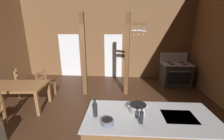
# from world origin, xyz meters

# --- Properties ---
(ground_plane) EXTENTS (8.58, 7.75, 0.10)m
(ground_plane) POSITION_xyz_m (0.00, 0.00, -0.05)
(ground_plane) COLOR #422819
(wall_back) EXTENTS (8.58, 0.14, 4.47)m
(wall_back) POSITION_xyz_m (0.00, 3.54, 2.23)
(wall_back) COLOR brown
(wall_back) RESTS_ON ground_plane
(glazed_door_back_left) EXTENTS (1.00, 0.01, 2.05)m
(glazed_door_back_left) POSITION_xyz_m (-1.75, 3.47, 1.02)
(glazed_door_back_left) COLOR white
(glazed_door_back_left) RESTS_ON ground_plane
(glazed_panel_back_right) EXTENTS (0.84, 0.01, 2.05)m
(glazed_panel_back_right) POSITION_xyz_m (0.39, 3.47, 1.02)
(glazed_panel_back_right) COLOR white
(glazed_panel_back_right) RESTS_ON ground_plane
(kitchen_island) EXTENTS (2.19, 1.03, 0.92)m
(kitchen_island) POSITION_xyz_m (1.37, -1.16, 0.46)
(kitchen_island) COLOR olive
(kitchen_island) RESTS_ON ground_plane
(stove_range) EXTENTS (1.20, 0.89, 1.32)m
(stove_range) POSITION_xyz_m (3.07, 2.64, 0.48)
(stove_range) COLOR #2C2C2C
(stove_range) RESTS_ON ground_plane
(support_post_with_pot_rack) EXTENTS (0.68, 0.27, 2.82)m
(support_post_with_pot_rack) POSITION_xyz_m (1.05, 1.56, 1.53)
(support_post_with_pot_rack) COLOR brown
(support_post_with_pot_rack) RESTS_ON ground_plane
(support_post_center) EXTENTS (0.14, 0.14, 2.82)m
(support_post_center) POSITION_xyz_m (-0.46, 1.44, 1.41)
(support_post_center) COLOR brown
(support_post_center) RESTS_ON ground_plane
(dining_table) EXTENTS (1.78, 1.07, 0.74)m
(dining_table) POSITION_xyz_m (-2.22, 0.30, 0.65)
(dining_table) COLOR olive
(dining_table) RESTS_ON ground_plane
(ladderback_chair_near_window) EXTENTS (0.61, 0.61, 0.95)m
(ladderback_chair_near_window) POSITION_xyz_m (-2.66, 1.15, 0.45)
(ladderback_chair_near_window) COLOR olive
(ladderback_chair_near_window) RESTS_ON ground_plane
(ladderback_chair_at_table_end) EXTENTS (0.54, 0.54, 0.95)m
(ladderback_chair_at_table_end) POSITION_xyz_m (-1.82, 1.17, 0.45)
(ladderback_chair_at_table_end) COLOR olive
(ladderback_chair_at_table_end) RESTS_ON ground_plane
(stockpot_on_counter) EXTENTS (0.35, 0.28, 0.15)m
(stockpot_on_counter) POSITION_xyz_m (1.18, -1.08, 1.00)
(stockpot_on_counter) COLOR #B7BABF
(stockpot_on_counter) RESTS_ON kitchen_island
(mixing_bowl_on_counter) EXTENTS (0.20, 0.20, 0.07)m
(mixing_bowl_on_counter) POSITION_xyz_m (0.69, -1.43, 0.95)
(mixing_bowl_on_counter) COLOR slate
(mixing_bowl_on_counter) RESTS_ON kitchen_island
(bottle_tall_on_counter) EXTENTS (0.07, 0.07, 0.32)m
(bottle_tall_on_counter) POSITION_xyz_m (0.47, -1.25, 1.04)
(bottle_tall_on_counter) COLOR #1E2328
(bottle_tall_on_counter) RESTS_ON kitchen_island
(bottle_short_on_counter) EXTENTS (0.06, 0.06, 0.27)m
(bottle_short_on_counter) POSITION_xyz_m (1.20, -1.37, 1.03)
(bottle_short_on_counter) COLOR #1E2328
(bottle_short_on_counter) RESTS_ON kitchen_island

